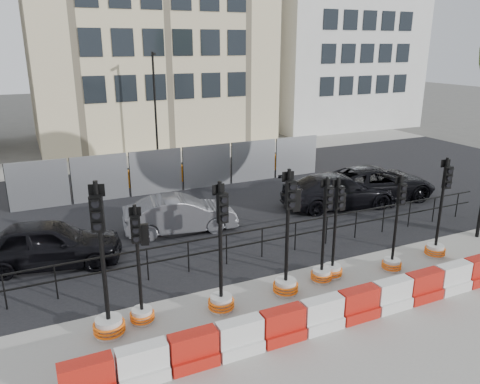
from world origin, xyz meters
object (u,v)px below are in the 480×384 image
car_a (49,243)px  car_c (339,191)px  traffic_signal_h (437,237)px  traffic_signal_d (287,266)px  traffic_signal_a (107,307)px

car_a → car_c: (11.07, 0.73, -0.03)m
car_a → car_c: bearing=-73.4°
traffic_signal_h → car_c: 5.17m
traffic_signal_d → car_c: bearing=48.7°
traffic_signal_a → traffic_signal_d: (4.61, -0.08, 0.06)m
traffic_signal_h → car_c: size_ratio=0.64×
traffic_signal_a → car_c: 11.35m
traffic_signal_d → car_a: traffic_signal_d is taller
traffic_signal_d → car_c: (5.51, 5.21, -0.14)m
car_c → traffic_signal_h: bearing=-171.2°
traffic_signal_a → car_a: 4.50m
traffic_signal_a → car_c: size_ratio=0.74×
traffic_signal_h → car_a: 11.84m
traffic_signal_a → traffic_signal_d: 4.61m
car_c → car_a: bearing=103.6°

